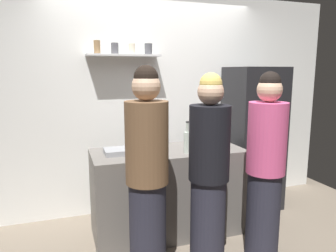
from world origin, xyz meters
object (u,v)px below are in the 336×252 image
object	(u,v)px
utensil_holder	(159,143)
person_brown_jacket	(147,177)
wine_bottle_dark_glass	(201,131)
person_blonde	(209,175)
baking_pan	(122,151)
person_pink_top	(265,168)
refrigerator	(253,138)
water_bottle_plastic	(205,142)
wine_bottle_pale_glass	(187,141)

from	to	relation	value
utensil_holder	person_brown_jacket	world-z (taller)	person_brown_jacket
wine_bottle_dark_glass	person_blonde	size ratio (longest dim) A/B	0.19
baking_pan	person_blonde	xyz separation A→B (m)	(0.60, -0.70, -0.08)
baking_pan	person_pink_top	bearing A→B (deg)	-31.68
utensil_holder	person_blonde	bearing A→B (deg)	-76.78
refrigerator	person_pink_top	size ratio (longest dim) A/B	1.03
water_bottle_plastic	person_blonde	size ratio (longest dim) A/B	0.12
refrigerator	person_pink_top	xyz separation A→B (m)	(-0.54, -1.02, -0.03)
wine_bottle_pale_glass	person_blonde	world-z (taller)	person_blonde
wine_bottle_dark_glass	baking_pan	bearing A→B (deg)	-165.19
refrigerator	person_blonde	bearing A→B (deg)	-137.26
refrigerator	utensil_holder	bearing A→B (deg)	-170.88
wine_bottle_dark_glass	refrigerator	bearing A→B (deg)	4.46
baking_pan	person_pink_top	distance (m)	1.36
wine_bottle_dark_glass	water_bottle_plastic	xyz separation A→B (m)	(-0.15, -0.42, -0.03)
wine_bottle_pale_glass	water_bottle_plastic	world-z (taller)	wine_bottle_pale_glass
person_brown_jacket	person_blonde	bearing A→B (deg)	-145.67
utensil_holder	wine_bottle_pale_glass	bearing A→B (deg)	-55.84
person_blonde	water_bottle_plastic	bearing A→B (deg)	78.64
wine_bottle_dark_glass	person_blonde	world-z (taller)	person_blonde
person_pink_top	baking_pan	bearing A→B (deg)	-178.86
person_brown_jacket	person_pink_top	distance (m)	1.08
refrigerator	baking_pan	bearing A→B (deg)	-169.58
baking_pan	utensil_holder	bearing A→B (deg)	14.36
utensil_holder	person_blonde	world-z (taller)	person_blonde
baking_pan	person_brown_jacket	distance (m)	0.68
wine_bottle_dark_glass	person_pink_top	bearing A→B (deg)	-78.95
wine_bottle_pale_glass	baking_pan	bearing A→B (deg)	163.09
person_brown_jacket	utensil_holder	bearing A→B (deg)	-76.55
baking_pan	refrigerator	bearing A→B (deg)	10.42
person_brown_jacket	water_bottle_plastic	bearing A→B (deg)	-108.48
wine_bottle_pale_glass	refrigerator	bearing A→B (deg)	24.73
wine_bottle_pale_glass	person_brown_jacket	world-z (taller)	person_brown_jacket
baking_pan	water_bottle_plastic	bearing A→B (deg)	-11.45
refrigerator	water_bottle_plastic	size ratio (longest dim) A/B	8.56
water_bottle_plastic	person_blonde	distance (m)	0.59
refrigerator	person_blonde	world-z (taller)	refrigerator
water_bottle_plastic	person_pink_top	xyz separation A→B (m)	(0.34, -0.55, -0.14)
refrigerator	person_brown_jacket	distance (m)	1.90
person_brown_jacket	person_blonde	world-z (taller)	person_brown_jacket
wine_bottle_pale_glass	person_brown_jacket	distance (m)	0.74
wine_bottle_dark_glass	person_blonde	bearing A→B (deg)	-110.73
baking_pan	water_bottle_plastic	distance (m)	0.83
baking_pan	person_pink_top	xyz separation A→B (m)	(1.15, -0.71, -0.08)
person_pink_top	person_blonde	distance (m)	0.55
water_bottle_plastic	person_brown_jacket	world-z (taller)	person_brown_jacket
person_blonde	wine_bottle_dark_glass	bearing A→B (deg)	79.45
wine_bottle_pale_glass	wine_bottle_dark_glass	size ratio (longest dim) A/B	1.00
baking_pan	person_brown_jacket	world-z (taller)	person_brown_jacket
wine_bottle_pale_glass	person_blonde	size ratio (longest dim) A/B	0.19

